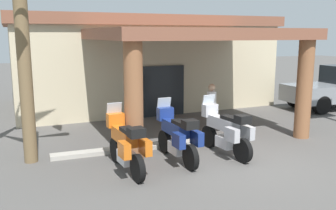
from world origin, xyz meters
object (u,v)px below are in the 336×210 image
(motorcycle_blue, at_px, (177,136))
(motorcycle_silver, at_px, (226,131))
(motorcycle_orange, at_px, (126,144))
(motel_building, at_px, (140,60))
(pedestrian, at_px, (211,105))
(palm_tree_roadside, at_px, (20,7))

(motorcycle_blue, distance_m, motorcycle_silver, 1.47)
(motorcycle_orange, xyz_separation_m, motorcycle_silver, (2.95, 0.28, 0.00))
(motorcycle_blue, bearing_deg, motel_building, -14.12)
(motorcycle_blue, height_order, motorcycle_silver, same)
(motel_building, height_order, pedestrian, motel_building)
(pedestrian, bearing_deg, motel_building, 138.81)
(motorcycle_orange, xyz_separation_m, motorcycle_blue, (1.47, 0.27, 0.00))
(motel_building, distance_m, pedestrian, 6.54)
(motorcycle_silver, bearing_deg, motel_building, -8.32)
(motorcycle_silver, relative_size, palm_tree_roadside, 0.40)
(motorcycle_orange, relative_size, palm_tree_roadside, 0.40)
(motorcycle_orange, distance_m, motorcycle_blue, 1.50)
(motel_building, bearing_deg, palm_tree_roadside, -128.20)
(motel_building, xyz_separation_m, motorcycle_orange, (-2.98, -8.81, -1.45))
(motorcycle_blue, bearing_deg, motorcycle_silver, -93.73)
(motel_building, xyz_separation_m, motorcycle_blue, (-1.50, -8.54, -1.45))
(motel_building, height_order, motorcycle_blue, motel_building)
(motorcycle_orange, relative_size, motorcycle_blue, 1.00)
(motel_building, distance_m, motorcycle_silver, 8.65)
(motel_building, height_order, motorcycle_orange, motel_building)
(motorcycle_blue, height_order, palm_tree_roadside, palm_tree_roadside)
(motorcycle_orange, height_order, pedestrian, pedestrian)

